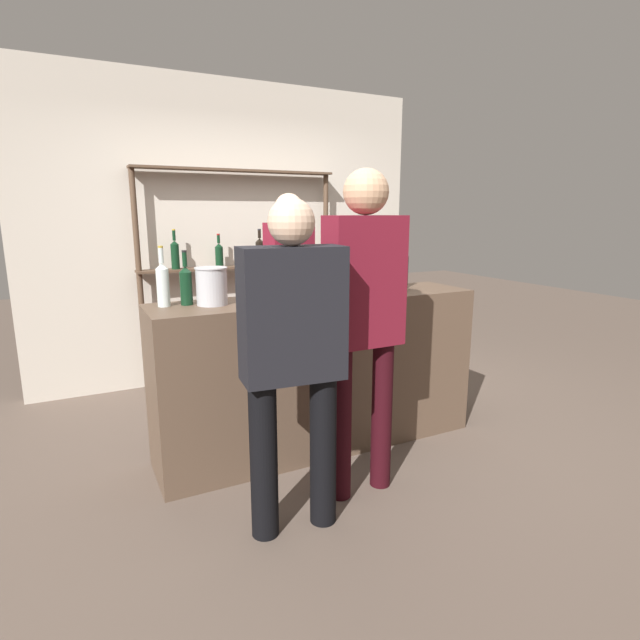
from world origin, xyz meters
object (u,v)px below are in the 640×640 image
at_px(ice_bucket, 212,286).
at_px(counter_bottle_1, 393,272).
at_px(counter_bottle_5, 186,284).
at_px(customer_center, 364,308).
at_px(wine_glass, 389,276).
at_px(customer_left, 293,347).
at_px(counter_bottle_3, 403,269).
at_px(counter_bottle_2, 321,279).
at_px(counter_bottle_4, 298,280).
at_px(server_behind_counter, 290,280).
at_px(counter_bottle_0, 163,283).

bearing_deg(ice_bucket, counter_bottle_1, 0.13).
xyz_separation_m(counter_bottle_5, customer_center, (0.79, -0.74, -0.09)).
xyz_separation_m(wine_glass, customer_left, (-1.06, -0.74, -0.20)).
distance_m(counter_bottle_3, ice_bucket, 1.43).
bearing_deg(counter_bottle_5, ice_bucket, -27.07).
bearing_deg(wine_glass, counter_bottle_2, 176.36).
relative_size(counter_bottle_2, ice_bucket, 1.37).
bearing_deg(counter_bottle_4, server_behind_counter, 69.92).
bearing_deg(counter_bottle_5, counter_bottle_0, 177.37).
bearing_deg(counter_bottle_2, server_behind_counter, 80.21).
bearing_deg(counter_bottle_2, wine_glass, -3.64).
bearing_deg(wine_glass, counter_bottle_0, 174.33).
relative_size(counter_bottle_0, counter_bottle_4, 1.11).
relative_size(counter_bottle_5, ice_bucket, 1.44).
height_order(counter_bottle_1, counter_bottle_4, counter_bottle_1).
bearing_deg(counter_bottle_0, counter_bottle_4, -8.30).
height_order(ice_bucket, customer_left, customer_left).
bearing_deg(counter_bottle_4, counter_bottle_2, 1.12).
distance_m(counter_bottle_5, customer_left, 0.96).
height_order(counter_bottle_3, wine_glass, counter_bottle_3).
bearing_deg(server_behind_counter, counter_bottle_1, 17.29).
height_order(counter_bottle_2, customer_center, customer_center).
bearing_deg(ice_bucket, counter_bottle_5, 152.93).
xyz_separation_m(counter_bottle_1, server_behind_counter, (-0.45, 0.82, -0.13)).
xyz_separation_m(counter_bottle_0, counter_bottle_3, (1.70, -0.03, 0.00)).
bearing_deg(wine_glass, counter_bottle_3, 29.64).
bearing_deg(counter_bottle_5, customer_center, -42.84).
distance_m(counter_bottle_0, counter_bottle_2, 0.99).
relative_size(counter_bottle_4, counter_bottle_5, 0.98).
xyz_separation_m(counter_bottle_3, customer_left, (-1.27, -0.85, -0.23)).
height_order(counter_bottle_4, server_behind_counter, server_behind_counter).
bearing_deg(customer_center, counter_bottle_1, -45.32).
relative_size(counter_bottle_3, counter_bottle_5, 1.10).
xyz_separation_m(counter_bottle_2, customer_center, (-0.06, -0.63, -0.08)).
bearing_deg(wine_glass, ice_bucket, 176.61).
distance_m(counter_bottle_1, counter_bottle_3, 0.12).
xyz_separation_m(counter_bottle_2, customer_left, (-0.55, -0.77, -0.20)).
distance_m(counter_bottle_1, ice_bucket, 1.32).
xyz_separation_m(counter_bottle_5, server_behind_counter, (1.00, 0.75, -0.13)).
relative_size(counter_bottle_4, server_behind_counter, 0.18).
xyz_separation_m(counter_bottle_3, counter_bottle_5, (-1.57, 0.03, -0.02)).
xyz_separation_m(counter_bottle_3, wine_glass, (-0.20, -0.11, -0.03)).
relative_size(customer_left, customer_center, 0.91).
height_order(wine_glass, server_behind_counter, server_behind_counter).
bearing_deg(counter_bottle_0, counter_bottle_5, -2.63).
relative_size(counter_bottle_3, wine_glass, 2.36).
bearing_deg(counter_bottle_2, counter_bottle_0, 173.28).
bearing_deg(server_behind_counter, customer_center, -19.66).
height_order(counter_bottle_1, counter_bottle_2, counter_bottle_1).
distance_m(wine_glass, customer_center, 0.83).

